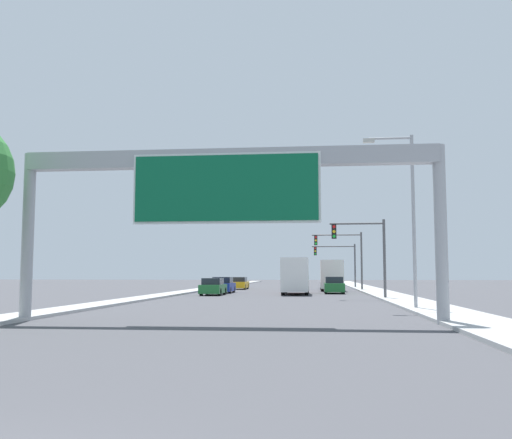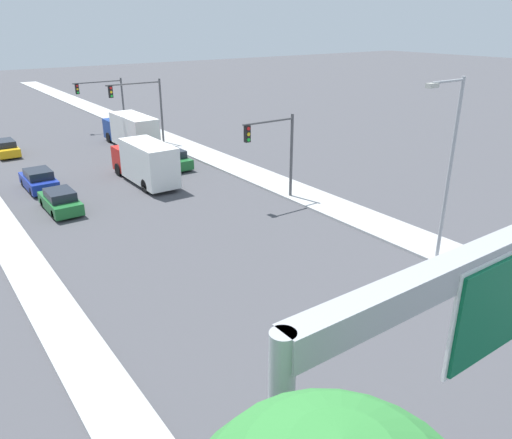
# 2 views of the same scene
# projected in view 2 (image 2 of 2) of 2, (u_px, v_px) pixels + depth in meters

# --- Properties ---
(sidewalk_right) EXTENTS (3.00, 120.00, 0.15)m
(sidewalk_right) POSITION_uv_depth(u_px,v_px,m) (164.00, 138.00, 51.90)
(sidewalk_right) COLOR #ABABAB
(sidewalk_right) RESTS_ON ground
(car_far_left) EXTENTS (1.75, 4.59, 1.41)m
(car_far_left) POSITION_uv_depth(u_px,v_px,m) (5.00, 148.00, 45.33)
(car_far_left) COLOR gold
(car_far_left) RESTS_ON ground
(car_near_left) EXTENTS (1.87, 4.22, 1.52)m
(car_near_left) POSITION_uv_depth(u_px,v_px,m) (39.00, 180.00, 36.15)
(car_near_left) COLOR navy
(car_near_left) RESTS_ON ground
(car_mid_left) EXTENTS (1.80, 4.60, 1.55)m
(car_mid_left) POSITION_uv_depth(u_px,v_px,m) (171.00, 159.00, 41.60)
(car_mid_left) COLOR #1E662D
(car_mid_left) RESTS_ON ground
(car_far_right) EXTENTS (1.78, 4.23, 1.46)m
(car_far_right) POSITION_uv_depth(u_px,v_px,m) (60.00, 201.00, 32.04)
(car_far_right) COLOR #1E662D
(car_far_right) RESTS_ON ground
(truck_box_primary) EXTENTS (2.33, 8.88, 3.23)m
(truck_box_primary) POSITION_uv_depth(u_px,v_px,m) (131.00, 131.00, 47.57)
(truck_box_primary) COLOR navy
(truck_box_primary) RESTS_ON ground
(truck_box_secondary) EXTENTS (2.30, 7.74, 3.20)m
(truck_box_secondary) POSITION_uv_depth(u_px,v_px,m) (145.00, 162.00, 37.29)
(truck_box_secondary) COLOR red
(truck_box_secondary) RESTS_ON ground
(traffic_light_near_intersection) EXTENTS (4.03, 0.32, 5.81)m
(traffic_light_near_intersection) POSITION_uv_depth(u_px,v_px,m) (276.00, 145.00, 32.62)
(traffic_light_near_intersection) COLOR #4C4C4F
(traffic_light_near_intersection) RESTS_ON ground
(traffic_light_mid_block) EXTENTS (5.40, 0.32, 6.29)m
(traffic_light_mid_block) POSITION_uv_depth(u_px,v_px,m) (144.00, 101.00, 47.32)
(traffic_light_mid_block) COLOR #4C4C4F
(traffic_light_mid_block) RESTS_ON ground
(traffic_light_far_intersection) EXTENTS (5.44, 0.32, 5.50)m
(traffic_light_far_intersection) POSITION_uv_depth(u_px,v_px,m) (106.00, 95.00, 54.98)
(traffic_light_far_intersection) COLOR #4C4C4F
(traffic_light_far_intersection) RESTS_ON ground
(street_lamp_right) EXTENTS (2.63, 0.28, 9.18)m
(street_lamp_right) POSITION_uv_depth(u_px,v_px,m) (448.00, 159.00, 23.71)
(street_lamp_right) COLOR #9EA0A5
(street_lamp_right) RESTS_ON ground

